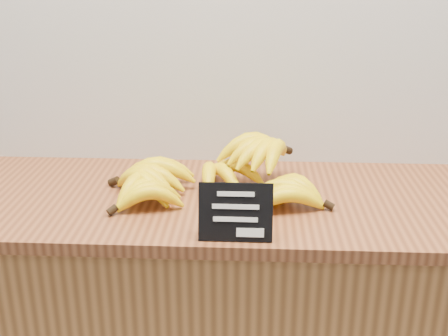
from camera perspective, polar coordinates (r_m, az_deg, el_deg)
counter_top at (r=1.40m, az=0.11°, el=-3.29°), size 1.46×0.54×0.03m
chalkboard_sign at (r=1.16m, az=1.18°, el=-4.54°), size 0.15×0.04×0.12m
banana_pile at (r=1.39m, az=-0.61°, el=-0.80°), size 0.55×0.34×0.13m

